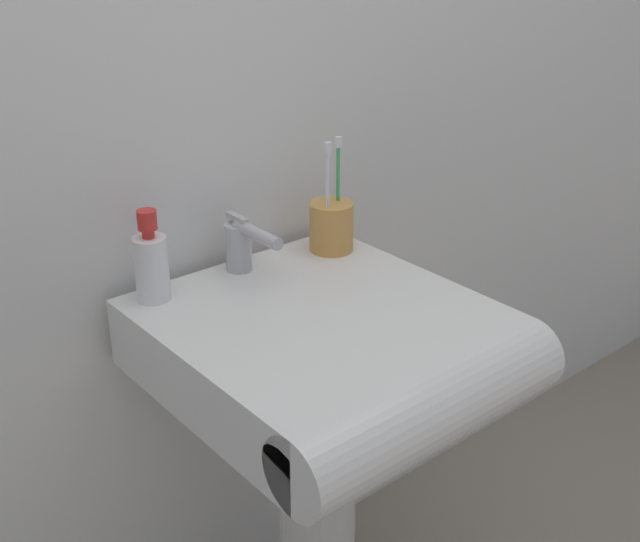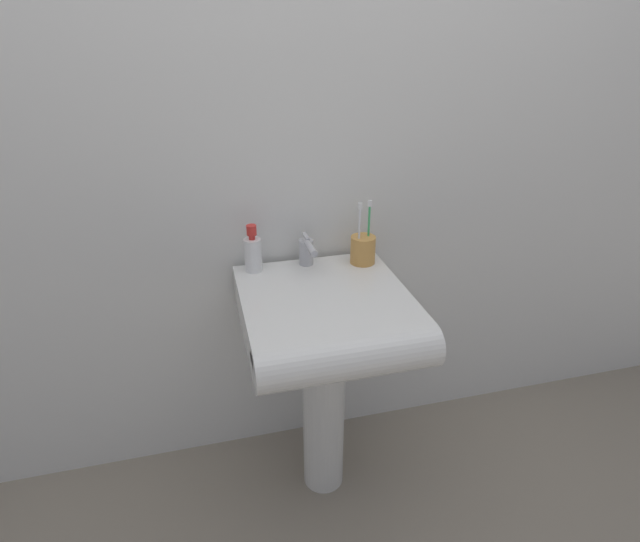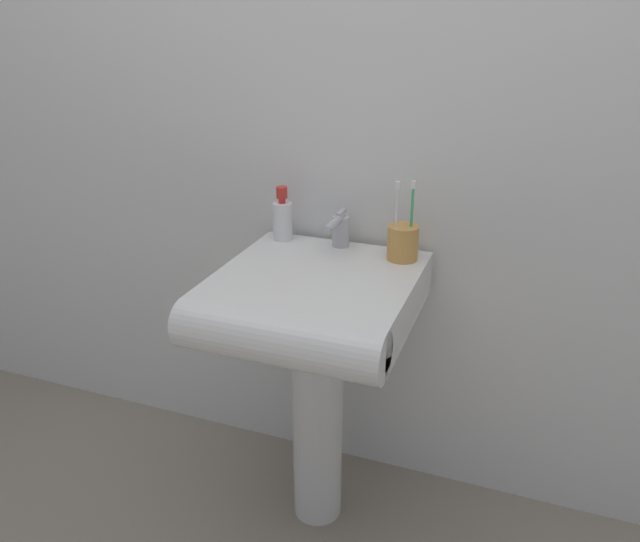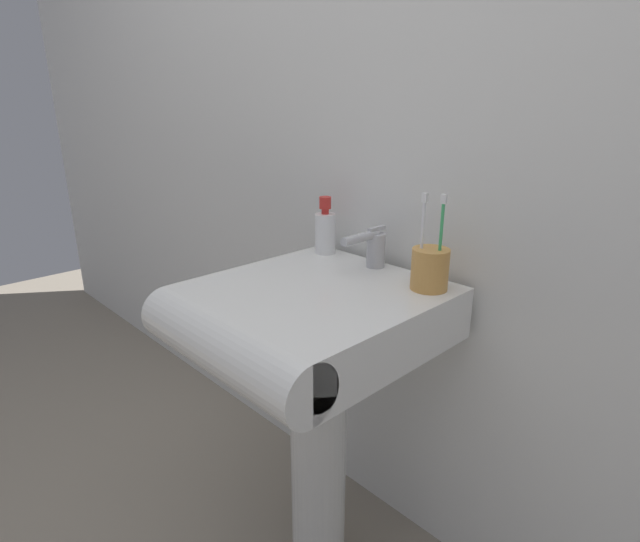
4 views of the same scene
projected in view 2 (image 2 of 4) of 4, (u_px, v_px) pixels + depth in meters
ground_plane at (323, 478)px, 1.84m from camera, size 6.00×6.00×0.00m
wall_back at (301, 131)px, 1.56m from camera, size 5.00×0.05×2.40m
sink_pedestal at (324, 409)px, 1.69m from camera, size 0.14×0.14×0.66m
sink_basin at (328, 318)px, 1.48m from camera, size 0.50×0.56×0.12m
faucet at (307, 250)px, 1.64m from camera, size 0.05×0.15×0.10m
toothbrush_cup at (363, 249)px, 1.66m from camera, size 0.08×0.08×0.22m
soap_bottle at (253, 253)px, 1.60m from camera, size 0.06×0.06×0.16m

